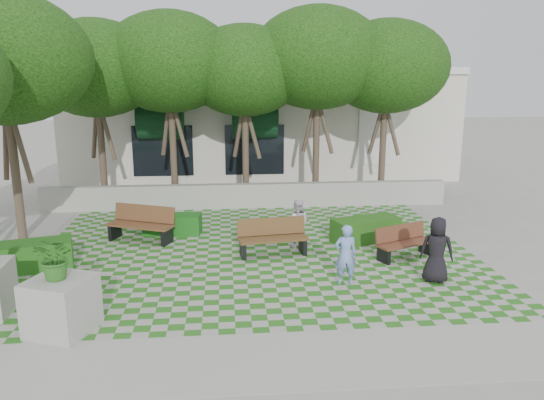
{
  "coord_description": "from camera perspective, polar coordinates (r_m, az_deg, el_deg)",
  "views": [
    {
      "loc": [
        -0.79,
        -13.04,
        4.92
      ],
      "look_at": [
        0.5,
        1.5,
        1.4
      ],
      "focal_mm": 35.0,
      "sensor_mm": 36.0,
      "label": 1
    }
  ],
  "objects": [
    {
      "name": "lawn",
      "position": [
        14.9,
        -1.75,
        -5.71
      ],
      "size": [
        12.0,
        12.0,
        0.0
      ],
      "primitive_type": "plane",
      "color": "#2B721E",
      "rests_on": "ground"
    },
    {
      "name": "hedge_west",
      "position": [
        14.9,
        -24.71,
        -5.53
      ],
      "size": [
        2.24,
        1.35,
        0.73
      ],
      "primitive_type": "cube",
      "rotation": [
        0.0,
        0.0,
        0.26
      ],
      "color": "#1C5115",
      "rests_on": "ground"
    },
    {
      "name": "tree_row",
      "position": [
        19.03,
        -8.56,
        14.19
      ],
      "size": [
        17.7,
        13.4,
        7.41
      ],
      "color": "#47382B",
      "rests_on": "ground"
    },
    {
      "name": "ground",
      "position": [
        13.96,
        -1.51,
        -7.08
      ],
      "size": [
        90.0,
        90.0,
        0.0
      ],
      "primitive_type": "plane",
      "color": "gray",
      "rests_on": "ground"
    },
    {
      "name": "hedge_east",
      "position": [
        16.08,
        10.04,
        -3.16
      ],
      "size": [
        2.17,
        1.41,
        0.71
      ],
      "primitive_type": "cube",
      "rotation": [
        0.0,
        0.0,
        0.33
      ],
      "color": "#1D4A13",
      "rests_on": "ground"
    },
    {
      "name": "person_blue",
      "position": [
        12.69,
        7.91,
        -5.84
      ],
      "size": [
        0.55,
        0.38,
        1.47
      ],
      "primitive_type": "imported",
      "rotation": [
        0.0,
        0.0,
        3.09
      ],
      "color": "#7592D6",
      "rests_on": "ground"
    },
    {
      "name": "bench_west",
      "position": [
        16.3,
        -13.86,
        -2.56
      ],
      "size": [
        2.1,
        1.4,
        1.05
      ],
      "rotation": [
        0.0,
        0.0,
        -0.41
      ],
      "color": "brown",
      "rests_on": "ground"
    },
    {
      "name": "retaining_wall",
      "position": [
        19.77,
        -2.65,
        0.48
      ],
      "size": [
        15.0,
        0.36,
        0.9
      ],
      "primitive_type": "cube",
      "color": "#9E9B93",
      "rests_on": "ground"
    },
    {
      "name": "hedge_midleft",
      "position": [
        16.84,
        -10.66,
        -2.58
      ],
      "size": [
        1.83,
        0.89,
        0.62
      ],
      "primitive_type": "cube",
      "rotation": [
        0.0,
        0.0,
        -0.11
      ],
      "color": "#165216",
      "rests_on": "ground"
    },
    {
      "name": "bench_mid",
      "position": [
        14.64,
        0.06,
        -4.09
      ],
      "size": [
        1.97,
        0.88,
        1.0
      ],
      "rotation": [
        0.0,
        0.0,
        0.13
      ],
      "color": "#52371C",
      "rests_on": "ground"
    },
    {
      "name": "planter_front",
      "position": [
        11.08,
        -21.84,
        -9.35
      ],
      "size": [
        1.42,
        1.42,
        1.95
      ],
      "rotation": [
        0.0,
        0.0,
        -0.38
      ],
      "color": "#9E9B93",
      "rests_on": "ground"
    },
    {
      "name": "bench_east",
      "position": [
        14.87,
        14.01,
        -4.46
      ],
      "size": [
        1.77,
        1.18,
        0.88
      ],
      "rotation": [
        0.0,
        0.0,
        0.41
      ],
      "color": "#562E1D",
      "rests_on": "ground"
    },
    {
      "name": "person_dark",
      "position": [
        13.28,
        17.31,
        -5.15
      ],
      "size": [
        0.92,
        0.78,
        1.6
      ],
      "primitive_type": "imported",
      "rotation": [
        0.0,
        0.0,
        2.74
      ],
      "color": "black",
      "rests_on": "ground"
    },
    {
      "name": "person_white",
      "position": [
        15.2,
        2.73,
        -2.54
      ],
      "size": [
        0.77,
        0.65,
        1.42
      ],
      "primitive_type": "imported",
      "rotation": [
        0.0,
        0.0,
        2.97
      ],
      "color": "silver",
      "rests_on": "ground"
    },
    {
      "name": "building",
      "position": [
        27.28,
        -1.45,
        8.5
      ],
      "size": [
        18.0,
        8.92,
        5.15
      ],
      "color": "beige",
      "rests_on": "ground"
    },
    {
      "name": "sidewalk_south",
      "position": [
        9.72,
        0.32,
        -16.84
      ],
      "size": [
        16.0,
        2.0,
        0.01
      ],
      "primitive_type": "cube",
      "color": "#9E9B93",
      "rests_on": "ground"
    }
  ]
}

